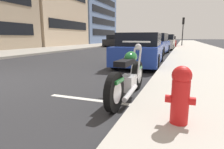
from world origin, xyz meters
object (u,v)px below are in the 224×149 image
object	(u,v)px
parked_car_near_corner	(141,50)
fire_hydrant	(181,93)
parked_motorcycle	(128,77)
crossing_truck	(134,39)
traffic_signal_near_corner	(183,25)
parked_car_second_in_row	(155,44)
car_opposite_curb	(115,41)
parked_car_far_down_curb	(165,42)
parked_car_across_street	(168,42)

from	to	relation	value
parked_car_near_corner	fire_hydrant	xyz separation A→B (m)	(-5.90, -1.73, -0.13)
parked_motorcycle	crossing_truck	world-z (taller)	crossing_truck
parked_car_near_corner	traffic_signal_near_corner	size ratio (longest dim) A/B	1.23
crossing_truck	traffic_signal_near_corner	bearing A→B (deg)	143.24
crossing_truck	fire_hydrant	world-z (taller)	crossing_truck
parked_car_second_in_row	fire_hydrant	xyz separation A→B (m)	(-11.89, -1.93, -0.16)
crossing_truck	car_opposite_curb	bearing A→B (deg)	84.90
parked_motorcycle	parked_car_second_in_row	size ratio (longest dim) A/B	0.47
parked_car_far_down_curb	fire_hydrant	xyz separation A→B (m)	(-17.75, -1.66, -0.17)
parked_motorcycle	parked_car_across_street	xyz separation A→B (m)	(21.58, 0.75, 0.21)
fire_hydrant	traffic_signal_near_corner	xyz separation A→B (m)	(24.35, 0.09, 2.18)
parked_car_near_corner	parked_car_across_street	xyz separation A→B (m)	(16.84, 0.01, -0.01)
fire_hydrant	car_opposite_curb	bearing A→B (deg)	21.36
crossing_truck	car_opposite_curb	xyz separation A→B (m)	(-8.06, 0.66, -0.17)
parked_car_across_street	parked_motorcycle	bearing A→B (deg)	178.10
parked_motorcycle	parked_car_near_corner	size ratio (longest dim) A/B	0.50
parked_car_across_street	crossing_truck	world-z (taller)	crossing_truck
parked_motorcycle	parked_car_across_street	distance (m)	21.59
parked_car_near_corner	crossing_truck	bearing A→B (deg)	11.76
traffic_signal_near_corner	parked_car_second_in_row	bearing A→B (deg)	171.58
parked_car_across_street	crossing_truck	size ratio (longest dim) A/B	0.94
car_opposite_curb	fire_hydrant	size ratio (longest dim) A/B	6.45
parked_car_far_down_curb	fire_hydrant	distance (m)	17.83
crossing_truck	fire_hydrant	distance (m)	31.21
parked_car_second_in_row	crossing_truck	world-z (taller)	crossing_truck
crossing_truck	fire_hydrant	bearing A→B (deg)	104.41
parked_motorcycle	parked_car_near_corner	xyz separation A→B (m)	(4.74, 0.74, 0.22)
parked_car_near_corner	car_opposite_curb	xyz separation A→B (m)	(16.21, 6.92, 0.05)
parked_motorcycle	traffic_signal_near_corner	world-z (taller)	traffic_signal_near_corner
parked_car_across_street	parked_car_far_down_curb	bearing A→B (deg)	177.01
parked_car_far_down_curb	car_opposite_curb	size ratio (longest dim) A/B	0.91
car_opposite_curb	fire_hydrant	bearing A→B (deg)	18.49
parked_car_across_street	fire_hydrant	size ratio (longest dim) A/B	6.24
traffic_signal_near_corner	car_opposite_curb	bearing A→B (deg)	104.67
parked_car_second_in_row	crossing_truck	bearing A→B (deg)	20.87
fire_hydrant	parked_car_far_down_curb	bearing A→B (deg)	5.33
parked_motorcycle	car_opposite_curb	bearing A→B (deg)	21.70
fire_hydrant	traffic_signal_near_corner	bearing A→B (deg)	0.20
parked_motorcycle	fire_hydrant	distance (m)	1.53
parked_car_second_in_row	traffic_signal_near_corner	bearing A→B (deg)	-5.89
parked_motorcycle	parked_car_across_street	size ratio (longest dim) A/B	0.47
parked_car_far_down_curb	car_opposite_curb	world-z (taller)	car_opposite_curb
car_opposite_curb	fire_hydrant	world-z (taller)	car_opposite_curb
car_opposite_curb	traffic_signal_near_corner	xyz separation A→B (m)	(2.24, -8.56, 2.00)
fire_hydrant	parked_car_across_street	bearing A→B (deg)	4.36
parked_car_near_corner	traffic_signal_near_corner	xyz separation A→B (m)	(18.45, -1.64, 2.05)
parked_motorcycle	parked_car_second_in_row	distance (m)	10.77
car_opposite_curb	parked_car_near_corner	bearing A→B (deg)	20.26
parked_car_across_street	fire_hydrant	distance (m)	22.81
parked_car_second_in_row	traffic_signal_near_corner	xyz separation A→B (m)	(12.46, -1.85, 2.02)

